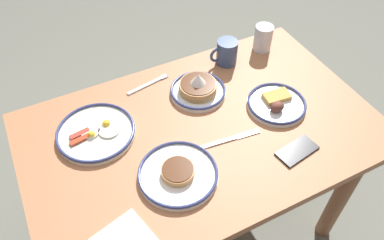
{
  "coord_description": "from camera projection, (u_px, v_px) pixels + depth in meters",
  "views": [
    {
      "loc": [
        0.43,
        0.78,
        1.75
      ],
      "look_at": [
        0.02,
        -0.03,
        0.76
      ],
      "focal_mm": 35.52,
      "sensor_mm": 36.0,
      "label": 1
    }
  ],
  "objects": [
    {
      "name": "coffee_mug",
      "position": [
        226.0,
        52.0,
        1.56
      ],
      "size": [
        0.12,
        0.09,
        0.1
      ],
      "color": "#334772",
      "rests_on": "dining_table"
    },
    {
      "name": "plate_near_main",
      "position": [
        277.0,
        104.0,
        1.42
      ],
      "size": [
        0.22,
        0.22,
        0.05
      ],
      "color": "white",
      "rests_on": "dining_table"
    },
    {
      "name": "cell_phone",
      "position": [
        297.0,
        151.0,
        1.28
      ],
      "size": [
        0.15,
        0.09,
        0.01
      ],
      "primitive_type": "cube",
      "rotation": [
        0.0,
        0.0,
        0.16
      ],
      "color": "black",
      "rests_on": "dining_table"
    },
    {
      "name": "drinking_glass",
      "position": [
        263.0,
        39.0,
        1.63
      ],
      "size": [
        0.08,
        0.08,
        0.11
      ],
      "color": "silver",
      "rests_on": "dining_table"
    },
    {
      "name": "dining_table",
      "position": [
        201.0,
        150.0,
        1.44
      ],
      "size": [
        1.25,
        0.79,
        0.73
      ],
      "color": "#A66C47",
      "rests_on": "ground_plane"
    },
    {
      "name": "plate_far_companion",
      "position": [
        198.0,
        89.0,
        1.46
      ],
      "size": [
        0.22,
        0.22,
        0.1
      ],
      "color": "white",
      "rests_on": "dining_table"
    },
    {
      "name": "plate_center_pancakes",
      "position": [
        96.0,
        132.0,
        1.33
      ],
      "size": [
        0.28,
        0.28,
        0.04
      ],
      "color": "silver",
      "rests_on": "dining_table"
    },
    {
      "name": "plate_far_side",
      "position": [
        178.0,
        174.0,
        1.21
      ],
      "size": [
        0.26,
        0.26,
        0.04
      ],
      "color": "white",
      "rests_on": "dining_table"
    },
    {
      "name": "butter_knife",
      "position": [
        231.0,
        139.0,
        1.32
      ],
      "size": [
        0.22,
        0.04,
        0.01
      ],
      "color": "silver",
      "rests_on": "dining_table"
    },
    {
      "name": "ground_plane",
      "position": [
        199.0,
        225.0,
        1.89
      ],
      "size": [
        6.0,
        6.0,
        0.0
      ],
      "primitive_type": "plane",
      "color": "slate"
    },
    {
      "name": "fork_near",
      "position": [
        148.0,
        84.0,
        1.51
      ],
      "size": [
        0.19,
        0.05,
        0.01
      ],
      "color": "silver",
      "rests_on": "dining_table"
    }
  ]
}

